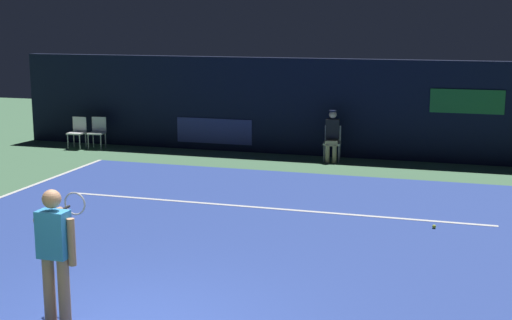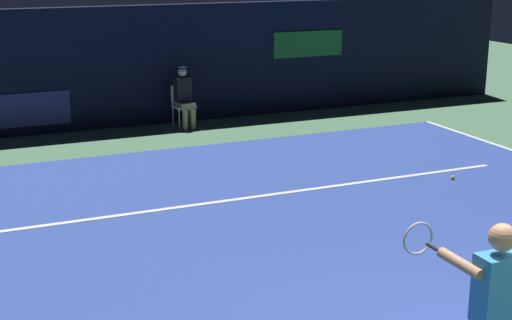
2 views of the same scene
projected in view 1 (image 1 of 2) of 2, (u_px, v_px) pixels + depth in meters
The scene contains 9 objects.
ground_plane at pixel (236, 235), 12.36m from camera, with size 34.78×34.78×0.00m, color #4C7A56.
court_surface at pixel (236, 235), 12.36m from camera, with size 11.04×10.48×0.01m, color #2D479E.
line_service at pixel (266, 208), 14.08m from camera, with size 8.61×0.10×0.01m, color white.
back_wall at pixel (326, 108), 19.28m from camera, with size 17.94×0.33×2.60m.
tennis_player at pixel (56, 251), 8.41m from camera, with size 0.61×0.93×1.73m.
line_judge_on_chair at pixel (332, 135), 18.64m from camera, with size 0.48×0.56×1.32m.
courtside_chair_near at pixel (98, 131), 20.54m from camera, with size 0.48×0.46×0.88m.
courtside_chair_far at pixel (78, 131), 20.54m from camera, with size 0.45×0.43×0.88m.
tennis_ball at pixel (434, 227), 12.72m from camera, with size 0.07×0.07×0.07m, color #CCE033.
Camera 1 is at (3.79, -7.02, 3.65)m, focal length 50.82 mm.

